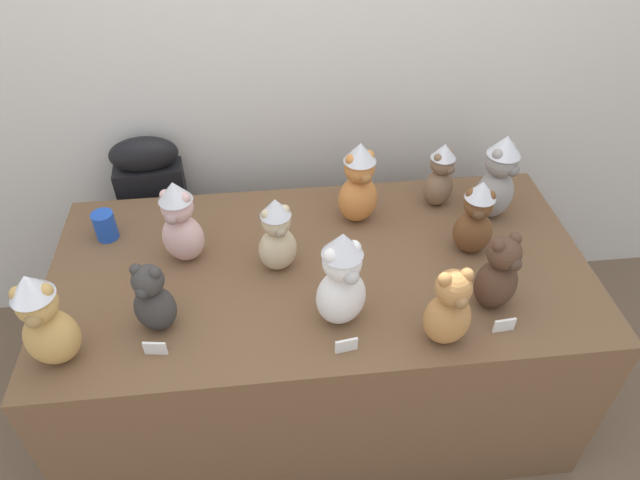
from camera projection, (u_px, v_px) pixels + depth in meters
The scene contains 19 objects.
ground_plane at pixel (327, 445), 2.36m from camera, with size 10.00×10.00×0.00m, color brown.
wall_back at pixel (300, 41), 2.24m from camera, with size 7.00×0.08×2.60m, color silver.
display_table at pixel (320, 336), 2.29m from camera, with size 1.90×0.95×0.78m, color brown.
instrument_case at pixel (162, 231), 2.62m from camera, with size 0.29×0.14×0.98m.
teddy_bear_ash at pixel (498, 178), 2.15m from camera, with size 0.21×0.20×0.35m.
teddy_bear_sand at pixel (277, 235), 1.94m from camera, with size 0.16×0.15×0.30m.
teddy_bear_cocoa at pixel (498, 274), 1.81m from camera, with size 0.18×0.17×0.29m.
teddy_bear_chestnut at pixel (475, 218), 2.00m from camera, with size 0.16×0.15×0.30m.
teddy_bear_honey at pixel (45, 321), 1.62m from camera, with size 0.16×0.14×0.34m.
teddy_bear_ginger at pixel (359, 184), 2.13m from camera, with size 0.19×0.17×0.34m.
teddy_bear_snow at pixel (342, 281), 1.73m from camera, with size 0.20×0.19×0.36m.
teddy_bear_mocha at pixel (440, 175), 2.22m from camera, with size 0.16×0.16×0.27m.
teddy_bear_blush at pixel (180, 223), 1.97m from camera, with size 0.18×0.17×0.33m.
teddy_bear_charcoal at pixel (153, 300), 1.75m from camera, with size 0.16×0.15×0.26m.
teddy_bear_caramel at pixel (449, 309), 1.70m from camera, with size 0.17×0.15×0.29m.
party_cup_blue at pixel (105, 226), 2.12m from camera, with size 0.08×0.08×0.11m, color blue.
name_card_front_left at pixel (504, 325), 1.80m from camera, with size 0.07×0.01×0.05m, color white.
name_card_front_middle at pixel (346, 345), 1.74m from camera, with size 0.07×0.01×0.05m, color white.
name_card_front_right at pixel (155, 348), 1.73m from camera, with size 0.07×0.01×0.05m, color white.
Camera 1 is at (-0.16, -1.22, 2.18)m, focal length 32.33 mm.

